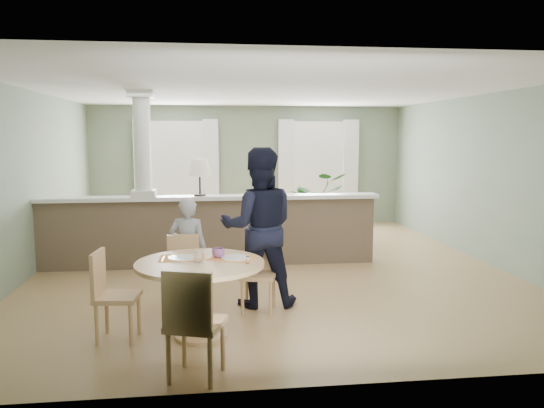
{
  "coord_description": "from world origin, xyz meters",
  "views": [
    {
      "loc": [
        -0.94,
        -8.02,
        2.03
      ],
      "look_at": [
        -0.08,
        -1.0,
        1.12
      ],
      "focal_mm": 35.0,
      "sensor_mm": 36.0,
      "label": 1
    }
  ],
  "objects": [
    {
      "name": "chair_far_man",
      "position": [
        -0.35,
        -2.0,
        0.49
      ],
      "size": [
        0.48,
        0.48,
        0.88
      ],
      "rotation": [
        0.0,
        0.0,
        -0.23
      ],
      "color": "tan",
      "rests_on": "ground"
    },
    {
      "name": "pony_wall",
      "position": [
        -0.99,
        0.2,
        0.71
      ],
      "size": [
        5.32,
        0.38,
        2.7
      ],
      "color": "brown",
      "rests_on": "ground"
    },
    {
      "name": "dining_table",
      "position": [
        -1.02,
        -2.79,
        0.62
      ],
      "size": [
        1.29,
        1.29,
        0.88
      ],
      "rotation": [
        0.0,
        0.0,
        -0.01
      ],
      "color": "tan",
      "rests_on": "ground"
    },
    {
      "name": "room_shell",
      "position": [
        -0.03,
        0.63,
        1.81
      ],
      "size": [
        7.02,
        8.02,
        2.71
      ],
      "color": "gray",
      "rests_on": "ground"
    },
    {
      "name": "chair_near",
      "position": [
        -1.08,
        -3.78,
        0.53
      ],
      "size": [
        0.55,
        0.55,
        0.97
      ],
      "rotation": [
        0.0,
        0.0,
        2.82
      ],
      "color": "tan",
      "rests_on": "ground"
    },
    {
      "name": "houseplant",
      "position": [
        1.07,
        1.93,
        0.67
      ],
      "size": [
        1.5,
        1.41,
        1.35
      ],
      "primitive_type": "imported",
      "rotation": [
        0.0,
        0.0,
        0.35
      ],
      "color": "#2A6227",
      "rests_on": "ground"
    },
    {
      "name": "man_person",
      "position": [
        -0.34,
        -1.82,
        0.95
      ],
      "size": [
        0.96,
        0.76,
        1.9
      ],
      "primitive_type": "imported",
      "rotation": [
        0.0,
        0.0,
        3.09
      ],
      "color": "black",
      "rests_on": "ground"
    },
    {
      "name": "chair_far_boy",
      "position": [
        -1.22,
        -1.88,
        0.48
      ],
      "size": [
        0.42,
        0.42,
        0.87
      ],
      "rotation": [
        0.0,
        0.0,
        0.08
      ],
      "color": "tan",
      "rests_on": "ground"
    },
    {
      "name": "ground",
      "position": [
        0.0,
        0.0,
        0.0
      ],
      "size": [
        8.0,
        8.0,
        0.0
      ],
      "primitive_type": "plane",
      "color": "tan",
      "rests_on": "ground"
    },
    {
      "name": "sofa",
      "position": [
        0.51,
        2.01,
        0.41
      ],
      "size": [
        2.93,
        1.38,
        0.83
      ],
      "primitive_type": "imported",
      "rotation": [
        0.0,
        0.0,
        0.1
      ],
      "color": "#806146",
      "rests_on": "ground"
    },
    {
      "name": "chair_side",
      "position": [
        -1.91,
        -2.75,
        0.5
      ],
      "size": [
        0.45,
        0.45,
        0.9
      ],
      "rotation": [
        0.0,
        0.0,
        1.46
      ],
      "color": "tan",
      "rests_on": "ground"
    },
    {
      "name": "child_person",
      "position": [
        -1.18,
        -1.6,
        0.65
      ],
      "size": [
        0.53,
        0.41,
        1.3
      ],
      "primitive_type": "imported",
      "rotation": [
        0.0,
        0.0,
        2.92
      ],
      "color": "gray",
      "rests_on": "ground"
    }
  ]
}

